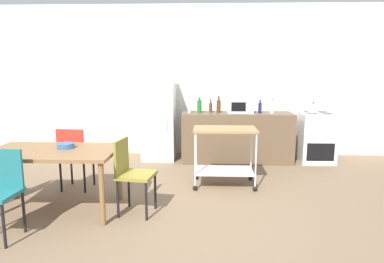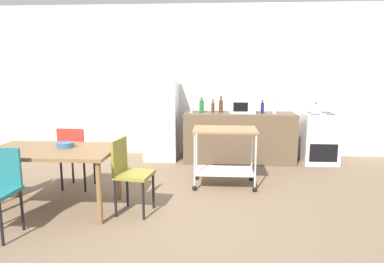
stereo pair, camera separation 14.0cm
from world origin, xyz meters
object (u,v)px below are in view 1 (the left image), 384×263
at_px(bottle_sesame_oil, 199,106).
at_px(bottle_soy_sauce, 272,108).
at_px(fruit_bowl, 66,146).
at_px(bottle_soda, 211,107).
at_px(refrigerator, 159,118).
at_px(kitchen_cart, 225,147).
at_px(bottle_wine, 260,108).
at_px(chair_red, 75,154).
at_px(kettle, 313,108).
at_px(bottle_sparkling_water, 189,107).
at_px(bottle_olive_oil, 219,106).
at_px(chair_olive, 131,171).
at_px(dining_table, 53,156).
at_px(microwave, 240,106).
at_px(stove_oven, 316,137).

xyz_separation_m(bottle_sesame_oil, bottle_soy_sauce, (1.31, -0.07, -0.02)).
bearing_deg(fruit_bowl, bottle_soda, 53.25).
height_order(refrigerator, kitchen_cart, refrigerator).
bearing_deg(bottle_soy_sauce, bottle_wine, 175.78).
xyz_separation_m(chair_red, kettle, (3.73, 1.61, 0.48)).
distance_m(kitchen_cart, bottle_sparkling_water, 1.53).
bearing_deg(bottle_olive_oil, chair_olive, -113.66).
relative_size(dining_table, bottle_olive_oil, 5.07).
relative_size(chair_red, bottle_wine, 3.68).
height_order(dining_table, bottle_wine, bottle_wine).
bearing_deg(bottle_sparkling_water, dining_table, -122.47).
height_order(chair_olive, chair_red, same).
bearing_deg(bottle_sesame_oil, fruit_bowl, -123.57).
relative_size(kitchen_cart, bottle_olive_oil, 3.07).
bearing_deg(bottle_sesame_oil, microwave, -1.96).
bearing_deg(bottle_wine, kitchen_cart, -116.94).
bearing_deg(stove_oven, chair_olive, -139.38).
height_order(chair_olive, bottle_sparkling_water, bottle_sparkling_water).
distance_m(bottle_olive_oil, kettle, 1.67).
bearing_deg(bottle_wine, kettle, -3.33).
bearing_deg(stove_oven, fruit_bowl, -147.66).
bearing_deg(bottle_sparkling_water, microwave, 3.07).
bearing_deg(kitchen_cart, fruit_bowl, -154.68).
bearing_deg(bottle_soy_sauce, kitchen_cart, -124.05).
height_order(kitchen_cart, microwave, microwave).
distance_m(bottle_sesame_oil, bottle_soy_sauce, 1.31).
height_order(dining_table, bottle_olive_oil, bottle_olive_oil).
relative_size(stove_oven, refrigerator, 0.59).
bearing_deg(bottle_sparkling_water, bottle_wine, 1.09).
height_order(dining_table, chair_olive, chair_olive).
distance_m(bottle_wine, bottle_soy_sauce, 0.22).
xyz_separation_m(bottle_sparkling_water, microwave, (0.92, 0.05, 0.01)).
bearing_deg(microwave, kettle, -3.51).
relative_size(bottle_soda, bottle_soy_sauce, 0.97).
bearing_deg(bottle_olive_oil, kettle, -4.48).
xyz_separation_m(bottle_sesame_oil, kettle, (2.02, -0.10, -0.02)).
bearing_deg(bottle_olive_oil, bottle_sparkling_water, -169.24).
relative_size(stove_oven, bottle_olive_oil, 3.11).
distance_m(microwave, kettle, 1.29).
bearing_deg(chair_olive, bottle_soda, -11.79).
bearing_deg(stove_oven, bottle_wine, -177.56).
relative_size(chair_olive, refrigerator, 0.57).
bearing_deg(bottle_soda, bottle_sesame_oil, -175.42).
relative_size(bottle_soda, fruit_bowl, 1.22).
distance_m(dining_table, refrigerator, 2.68).
relative_size(stove_oven, bottle_sesame_oil, 3.36).
bearing_deg(kitchen_cart, refrigerator, 127.64).
bearing_deg(kettle, dining_table, -147.78).
distance_m(bottle_sesame_oil, bottle_soda, 0.21).
distance_m(chair_red, microwave, 3.01).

